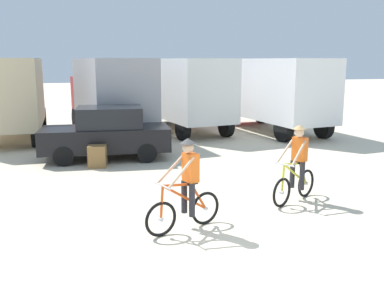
{
  "coord_description": "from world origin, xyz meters",
  "views": [
    {
      "loc": [
        -2.55,
        -6.76,
        3.26
      ],
      "look_at": [
        0.21,
        4.02,
        1.1
      ],
      "focal_mm": 40.26,
      "sensor_mm": 36.0,
      "label": 1
    }
  ],
  "objects_px": {
    "box_truck_avon_van": "(275,91)",
    "sedan_parked": "(107,133)",
    "cyclist_cowboy_hat": "(297,166)",
    "cyclist_orange_shirt": "(186,188)",
    "box_truck_tan_camper": "(11,94)",
    "box_truck_white_box": "(184,91)",
    "box_truck_grey_hauler": "(110,94)",
    "supply_crate": "(98,156)"
  },
  "relations": [
    {
      "from": "box_truck_white_box",
      "to": "sedan_parked",
      "type": "relative_size",
      "value": 1.63
    },
    {
      "from": "supply_crate",
      "to": "box_truck_tan_camper",
      "type": "bearing_deg",
      "value": 118.33
    },
    {
      "from": "supply_crate",
      "to": "box_truck_avon_van",
      "type": "bearing_deg",
      "value": 30.43
    },
    {
      "from": "box_truck_tan_camper",
      "to": "supply_crate",
      "type": "bearing_deg",
      "value": -61.67
    },
    {
      "from": "box_truck_grey_hauler",
      "to": "box_truck_white_box",
      "type": "bearing_deg",
      "value": 13.32
    },
    {
      "from": "box_truck_white_box",
      "to": "supply_crate",
      "type": "bearing_deg",
      "value": -124.43
    },
    {
      "from": "cyclist_orange_shirt",
      "to": "supply_crate",
      "type": "height_order",
      "value": "cyclist_orange_shirt"
    },
    {
      "from": "box_truck_white_box",
      "to": "box_truck_avon_van",
      "type": "height_order",
      "value": "same"
    },
    {
      "from": "box_truck_avon_van",
      "to": "sedan_parked",
      "type": "xyz_separation_m",
      "value": [
        -7.82,
        -3.79,
        -0.99
      ]
    },
    {
      "from": "sedan_parked",
      "to": "cyclist_cowboy_hat",
      "type": "xyz_separation_m",
      "value": [
        4.01,
        -5.62,
        -0.04
      ]
    },
    {
      "from": "box_truck_tan_camper",
      "to": "box_truck_white_box",
      "type": "bearing_deg",
      "value": 1.15
    },
    {
      "from": "cyclist_cowboy_hat",
      "to": "cyclist_orange_shirt",
      "type": "bearing_deg",
      "value": -160.15
    },
    {
      "from": "box_truck_white_box",
      "to": "cyclist_cowboy_hat",
      "type": "xyz_separation_m",
      "value": [
        0.15,
        -10.78,
        -1.03
      ]
    },
    {
      "from": "box_truck_avon_van",
      "to": "cyclist_orange_shirt",
      "type": "height_order",
      "value": "box_truck_avon_van"
    },
    {
      "from": "box_truck_tan_camper",
      "to": "cyclist_orange_shirt",
      "type": "distance_m",
      "value": 12.64
    },
    {
      "from": "cyclist_cowboy_hat",
      "to": "box_truck_avon_van",
      "type": "bearing_deg",
      "value": 67.98
    },
    {
      "from": "cyclist_orange_shirt",
      "to": "box_truck_white_box",
      "type": "bearing_deg",
      "value": 76.91
    },
    {
      "from": "box_truck_white_box",
      "to": "box_truck_avon_van",
      "type": "distance_m",
      "value": 4.18
    },
    {
      "from": "sedan_parked",
      "to": "cyclist_cowboy_hat",
      "type": "bearing_deg",
      "value": -54.47
    },
    {
      "from": "box_truck_white_box",
      "to": "sedan_parked",
      "type": "distance_m",
      "value": 6.52
    },
    {
      "from": "box_truck_grey_hauler",
      "to": "box_truck_avon_van",
      "type": "distance_m",
      "value": 7.43
    },
    {
      "from": "box_truck_grey_hauler",
      "to": "cyclist_orange_shirt",
      "type": "height_order",
      "value": "box_truck_grey_hauler"
    },
    {
      "from": "cyclist_orange_shirt",
      "to": "cyclist_cowboy_hat",
      "type": "height_order",
      "value": "same"
    },
    {
      "from": "sedan_parked",
      "to": "box_truck_avon_van",
      "type": "bearing_deg",
      "value": 25.87
    },
    {
      "from": "box_truck_white_box",
      "to": "supply_crate",
      "type": "distance_m",
      "value": 7.64
    },
    {
      "from": "box_truck_grey_hauler",
      "to": "cyclist_cowboy_hat",
      "type": "height_order",
      "value": "box_truck_grey_hauler"
    },
    {
      "from": "box_truck_grey_hauler",
      "to": "box_truck_avon_van",
      "type": "relative_size",
      "value": 1.0
    },
    {
      "from": "box_truck_grey_hauler",
      "to": "box_truck_white_box",
      "type": "distance_m",
      "value": 3.56
    },
    {
      "from": "box_truck_avon_van",
      "to": "supply_crate",
      "type": "height_order",
      "value": "box_truck_avon_van"
    },
    {
      "from": "sedan_parked",
      "to": "box_truck_white_box",
      "type": "bearing_deg",
      "value": 53.15
    },
    {
      "from": "cyclist_orange_shirt",
      "to": "box_truck_avon_van",
      "type": "bearing_deg",
      "value": 57.34
    },
    {
      "from": "box_truck_grey_hauler",
      "to": "box_truck_avon_van",
      "type": "height_order",
      "value": "same"
    },
    {
      "from": "box_truck_avon_van",
      "to": "supply_crate",
      "type": "relative_size",
      "value": 10.2
    },
    {
      "from": "box_truck_tan_camper",
      "to": "box_truck_white_box",
      "type": "xyz_separation_m",
      "value": [
        7.48,
        0.15,
        0.0
      ]
    },
    {
      "from": "cyclist_cowboy_hat",
      "to": "box_truck_grey_hauler",
      "type": "bearing_deg",
      "value": 109.92
    },
    {
      "from": "sedan_parked",
      "to": "cyclist_orange_shirt",
      "type": "height_order",
      "value": "cyclist_orange_shirt"
    },
    {
      "from": "box_truck_grey_hauler",
      "to": "supply_crate",
      "type": "bearing_deg",
      "value": -98.19
    },
    {
      "from": "sedan_parked",
      "to": "cyclist_cowboy_hat",
      "type": "relative_size",
      "value": 2.37
    },
    {
      "from": "box_truck_avon_van",
      "to": "sedan_parked",
      "type": "distance_m",
      "value": 8.74
    },
    {
      "from": "box_truck_tan_camper",
      "to": "sedan_parked",
      "type": "xyz_separation_m",
      "value": [
        3.62,
        -5.01,
        -0.99
      ]
    },
    {
      "from": "box_truck_white_box",
      "to": "cyclist_orange_shirt",
      "type": "distance_m",
      "value": 12.18
    },
    {
      "from": "box_truck_avon_van",
      "to": "cyclist_orange_shirt",
      "type": "xyz_separation_m",
      "value": [
        -6.7,
        -10.45,
        -1.03
      ]
    }
  ]
}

